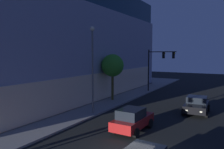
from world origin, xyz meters
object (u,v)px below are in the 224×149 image
Objects in this scene: traffic_light_far_corner at (159,62)px; street_lamp_sidewalk at (93,59)px; car_red at (132,119)px; sidewalk_tree at (113,66)px; modern_building at (42,43)px; car_black at (196,105)px.

traffic_light_far_corner is 0.76× the size of street_lamp_sidewalk.
street_lamp_sidewalk reaches higher than car_red.
car_red is at bearing -143.03° from sidewalk_tree.
car_red is (-8.97, -18.53, -6.36)m from modern_building.
traffic_light_far_corner is 1.48× the size of car_red.
street_lamp_sidewalk is at bearing 121.63° from car_black.
modern_building is 8.31× the size of car_black.
modern_building reaches higher than street_lamp_sidewalk.
modern_building is at bearing 63.88° from street_lamp_sidewalk.
sidewalk_tree is at bearing -91.37° from modern_building.
street_lamp_sidewalk is 1.46× the size of sidewalk_tree.
sidewalk_tree is 10.51m from car_black.
street_lamp_sidewalk is at bearing 64.90° from car_red.
street_lamp_sidewalk reaches higher than traffic_light_far_corner.
sidewalk_tree is (-8.49, 3.00, -0.29)m from traffic_light_far_corner.
car_red is (-2.42, -5.17, -4.35)m from street_lamp_sidewalk.
modern_building is at bearing 118.69° from traffic_light_far_corner.
modern_building reaches higher than car_black.
car_black is at bearing -93.45° from modern_building.
modern_building is at bearing 86.55° from car_black.
traffic_light_far_corner is at bearing -61.31° from modern_building.
car_red is 0.99× the size of car_black.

